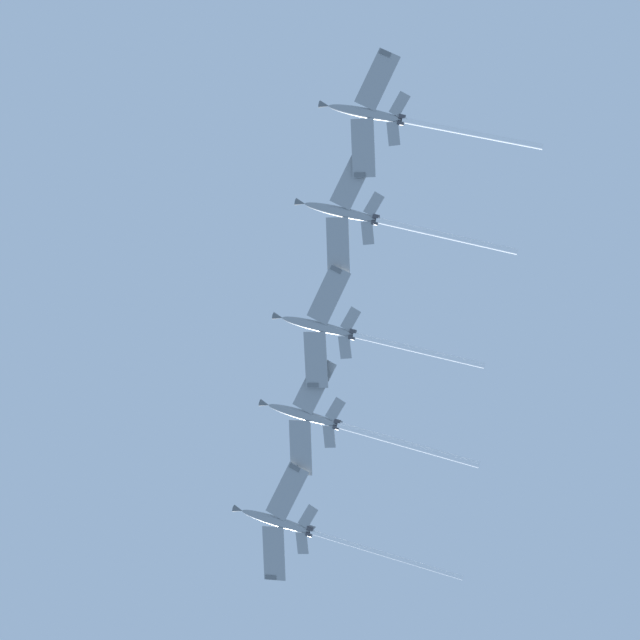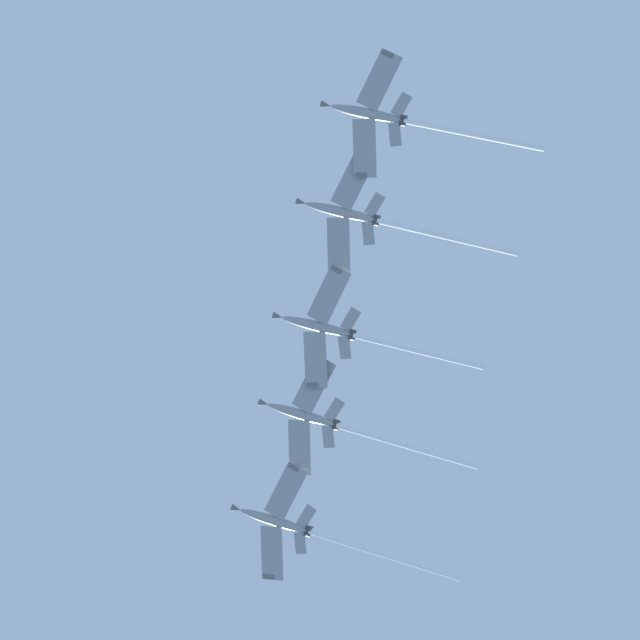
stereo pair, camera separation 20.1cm
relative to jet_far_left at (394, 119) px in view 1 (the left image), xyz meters
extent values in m
ellipsoid|color=gray|center=(-4.45, -0.53, 1.30)|extent=(12.01, 2.99, 4.65)
cone|color=#595E60|center=(-10.84, -1.29, 3.17)|extent=(2.00, 1.41, 1.60)
ellipsoid|color=black|center=(-6.29, -0.75, 2.46)|extent=(3.04, 1.34, 1.65)
cube|color=gray|center=(-3.09, -5.71, 0.98)|extent=(6.48, 9.66, 1.20)
cube|color=#595E60|center=(-2.29, -9.74, 1.01)|extent=(1.90, 1.28, 0.62)
cube|color=gray|center=(-4.34, 4.82, 0.98)|extent=(4.62, 9.37, 1.20)
cube|color=#595E60|center=(-4.51, 8.93, 1.01)|extent=(1.84, 0.92, 0.62)
cube|color=gray|center=(0.58, -2.23, -0.09)|extent=(3.12, 4.01, 0.66)
cube|color=gray|center=(0.04, 2.30, -0.09)|extent=(2.44, 3.88, 0.66)
cube|color=#595E60|center=(0.51, 0.06, 1.31)|extent=(3.09, 0.54, 3.36)
cylinder|color=#38383D|center=(1.10, -0.32, -0.41)|extent=(1.27, 0.93, 1.05)
cylinder|color=#38383D|center=(1.00, 0.57, -0.41)|extent=(1.27, 0.93, 1.05)
cylinder|color=white|center=(11.53, 1.37, -3.48)|extent=(20.94, 3.38, 6.89)
ellipsoid|color=gray|center=(-6.96, 14.92, 2.31)|extent=(12.00, 3.10, 4.70)
cone|color=#595E60|center=(-13.33, 14.10, 4.20)|extent=(2.01, 1.43, 1.60)
ellipsoid|color=black|center=(-8.79, 14.68, 3.48)|extent=(3.04, 1.36, 1.66)
cube|color=gray|center=(-5.55, 9.75, 1.98)|extent=(6.54, 9.66, 1.21)
cube|color=#595E60|center=(-4.71, 5.73, 2.01)|extent=(1.89, 1.29, 0.62)
cube|color=gray|center=(-6.90, 20.27, 1.98)|extent=(4.54, 9.35, 1.21)
cube|color=#595E60|center=(-7.10, 24.37, 2.01)|extent=(1.83, 0.90, 0.62)
cube|color=gray|center=(-1.91, 13.26, 0.89)|extent=(3.14, 4.01, 0.66)
cube|color=gray|center=(-2.49, 17.79, 0.89)|extent=(2.41, 3.87, 0.66)
cube|color=#595E60|center=(-2.00, 15.55, 2.29)|extent=(3.09, 0.57, 3.36)
cylinder|color=#38383D|center=(-1.41, 15.17, 0.57)|extent=(1.28, 0.94, 1.05)
cylinder|color=#38383D|center=(-1.52, 16.06, 0.57)|extent=(1.28, 0.94, 1.05)
cylinder|color=white|center=(9.31, 17.00, -2.63)|extent=(21.57, 3.71, 7.23)
ellipsoid|color=gray|center=(-9.01, 33.11, 1.25)|extent=(12.02, 2.91, 4.56)
cone|color=#595E60|center=(-15.42, 32.39, 3.07)|extent=(1.99, 1.40, 1.59)
ellipsoid|color=black|center=(-10.86, 32.90, 2.40)|extent=(3.03, 1.32, 1.63)
cube|color=gray|center=(-7.69, 27.92, 0.94)|extent=(6.43, 9.66, 1.17)
cube|color=#595E60|center=(-6.92, 23.88, 0.97)|extent=(1.90, 1.27, 0.60)
cube|color=gray|center=(-8.86, 38.46, 0.94)|extent=(4.69, 9.39, 1.17)
cube|color=#595E60|center=(-8.99, 42.57, 0.97)|extent=(1.84, 0.93, 0.60)
cube|color=gray|center=(-3.98, 31.37, -0.10)|extent=(3.10, 4.01, 0.64)
cube|color=gray|center=(-4.48, 35.90, -0.10)|extent=(2.47, 3.88, 0.64)
cube|color=#595E60|center=(-4.05, 33.66, 1.30)|extent=(3.07, 0.52, 3.35)
cylinder|color=#38383D|center=(-3.44, 33.27, -0.42)|extent=(1.26, 0.93, 1.04)
cylinder|color=#38383D|center=(-3.54, 34.17, -0.42)|extent=(1.26, 0.93, 1.04)
cylinder|color=white|center=(6.68, 34.85, -3.30)|extent=(20.32, 3.20, 6.58)
ellipsoid|color=gray|center=(-10.14, 47.79, 2.31)|extent=(11.99, 3.13, 4.77)
cone|color=#595E60|center=(-16.50, 46.96, 4.24)|extent=(2.02, 1.43, 1.61)
ellipsoid|color=black|center=(-11.96, 47.55, 3.49)|extent=(3.05, 1.37, 1.67)
cube|color=gray|center=(-8.72, 42.63, 1.98)|extent=(6.56, 9.66, 1.23)
cube|color=#595E60|center=(-7.87, 38.61, 2.01)|extent=(1.89, 1.30, 0.63)
cube|color=gray|center=(-10.10, 53.14, 1.98)|extent=(4.50, 9.34, 1.23)
cube|color=#595E60|center=(-10.32, 57.25, 2.01)|extent=(1.83, 0.90, 0.63)
cube|color=gray|center=(-5.10, 46.16, 0.86)|extent=(3.15, 4.01, 0.67)
cube|color=gray|center=(-5.69, 50.68, 0.86)|extent=(2.40, 3.86, 0.67)
cube|color=#595E60|center=(-5.19, 48.44, 2.26)|extent=(3.10, 0.58, 3.37)
cylinder|color=#38383D|center=(-4.61, 48.07, 0.54)|extent=(1.28, 0.95, 1.05)
cylinder|color=#38383D|center=(-4.72, 48.96, 0.54)|extent=(1.28, 0.95, 1.05)
cylinder|color=white|center=(6.50, 49.98, -2.86)|extent=(22.41, 4.00, 7.72)
ellipsoid|color=gray|center=(-13.06, 65.50, 1.44)|extent=(12.02, 3.10, 4.60)
cone|color=#595E60|center=(-19.45, 64.68, 3.28)|extent=(2.01, 1.43, 1.59)
ellipsoid|color=black|center=(-14.90, 65.26, 2.59)|extent=(3.04, 1.37, 1.63)
cube|color=gray|center=(-11.65, 60.34, 1.12)|extent=(6.55, 9.66, 1.18)
cube|color=#595E60|center=(-10.81, 56.31, 1.16)|extent=(1.90, 1.29, 0.61)
cube|color=gray|center=(-13.00, 70.85, 1.12)|extent=(4.54, 9.35, 1.18)
cube|color=#595E60|center=(-13.20, 74.96, 1.16)|extent=(1.83, 0.90, 0.61)
cube|color=gray|center=(-8.00, 63.85, 0.07)|extent=(3.14, 4.01, 0.65)
cube|color=gray|center=(-8.58, 68.37, 0.07)|extent=(2.41, 3.87, 0.65)
cube|color=#595E60|center=(-8.10, 66.14, 1.47)|extent=(3.07, 0.57, 3.35)
cylinder|color=#38383D|center=(-7.50, 65.76, -0.25)|extent=(1.27, 0.94, 1.04)
cylinder|color=#38383D|center=(-7.61, 66.65, -0.25)|extent=(1.27, 0.94, 1.04)
cylinder|color=white|center=(4.63, 67.77, -3.75)|extent=(24.30, 3.87, 7.64)
camera|label=1|loc=(-10.72, 8.39, -170.98)|focal=61.96mm
camera|label=2|loc=(-10.92, 8.41, -170.98)|focal=61.96mm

